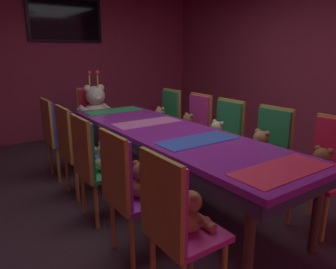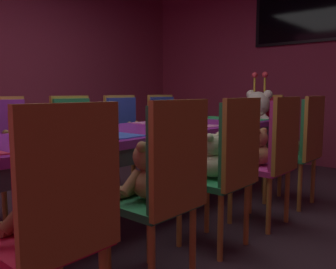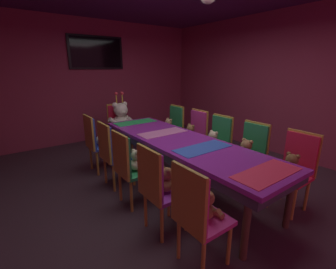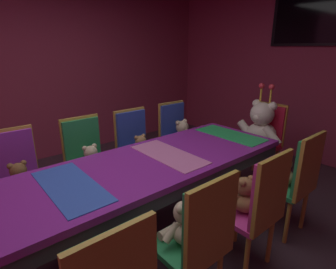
{
  "view_description": "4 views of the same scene",
  "coord_description": "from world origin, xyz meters",
  "px_view_note": "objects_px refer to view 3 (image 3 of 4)",
  "views": [
    {
      "loc": [
        -1.78,
        -2.54,
        1.52
      ],
      "look_at": [
        0.08,
        0.15,
        0.66
      ],
      "focal_mm": 33.4,
      "sensor_mm": 36.0,
      "label": 1
    },
    {
      "loc": [
        1.98,
        -1.93,
        1.02
      ],
      "look_at": [
        0.03,
        0.32,
        0.67
      ],
      "focal_mm": 38.59,
      "sensor_mm": 36.0,
      "label": 2
    },
    {
      "loc": [
        -2.01,
        -2.46,
        1.74
      ],
      "look_at": [
        -0.1,
        0.16,
        0.8
      ],
      "focal_mm": 25.01,
      "sensor_mm": 36.0,
      "label": 3
    },
    {
      "loc": [
        1.7,
        -1.0,
        1.66
      ],
      "look_at": [
        0.14,
        0.33,
        0.99
      ],
      "focal_mm": 28.55,
      "sensor_mm": 36.0,
      "label": 4
    }
  ],
  "objects_px": {
    "teddy_right_1": "(245,152)",
    "chair_right_2": "(219,139)",
    "teddy_left_0": "(207,206)",
    "teddy_left_2": "(137,161)",
    "chair_right_3": "(196,131)",
    "teddy_right_0": "(291,167)",
    "teddy_left_1": "(167,181)",
    "teddy_right_3": "(190,133)",
    "chair_left_3": "(110,149)",
    "king_teddy_bear": "(121,118)",
    "teddy_left_3": "(119,149)",
    "teddy_left_4": "(103,137)",
    "teddy_right_2": "(212,141)",
    "chair_left_0": "(195,209)",
    "chair_left_4": "(94,138)",
    "wall_tv": "(96,53)",
    "banquet_table": "(181,145)",
    "chair_right_1": "(252,149)",
    "chair_left_2": "(127,162)",
    "throne_chair": "(118,122)",
    "chair_left_1": "(156,183)",
    "chair_right_0": "(297,163)",
    "teddy_right_4": "(168,126)",
    "chair_right_4": "(174,125)"
  },
  "relations": [
    {
      "from": "teddy_left_2",
      "to": "throne_chair",
      "type": "bearing_deg",
      "value": 71.57
    },
    {
      "from": "teddy_right_1",
      "to": "chair_right_2",
      "type": "xyz_separation_m",
      "value": [
        0.13,
        0.62,
        0.0
      ]
    },
    {
      "from": "teddy_left_3",
      "to": "chair_right_0",
      "type": "bearing_deg",
      "value": -50.33
    },
    {
      "from": "banquet_table",
      "to": "teddy_right_1",
      "type": "distance_m",
      "value": 0.91
    },
    {
      "from": "chair_right_2",
      "to": "king_teddy_bear",
      "type": "bearing_deg",
      "value": -67.28
    },
    {
      "from": "teddy_right_1",
      "to": "chair_right_3",
      "type": "relative_size",
      "value": 0.34
    },
    {
      "from": "chair_right_0",
      "to": "king_teddy_bear",
      "type": "distance_m",
      "value": 3.3
    },
    {
      "from": "banquet_table",
      "to": "teddy_right_3",
      "type": "bearing_deg",
      "value": 40.17
    },
    {
      "from": "chair_right_2",
      "to": "teddy_right_3",
      "type": "xyz_separation_m",
      "value": [
        -0.11,
        0.58,
        -0.01
      ]
    },
    {
      "from": "teddy_left_0",
      "to": "wall_tv",
      "type": "xyz_separation_m",
      "value": [
        0.69,
        4.32,
        1.48
      ]
    },
    {
      "from": "teddy_left_3",
      "to": "chair_right_3",
      "type": "xyz_separation_m",
      "value": [
        1.52,
        -0.01,
        0.03
      ]
    },
    {
      "from": "chair_right_0",
      "to": "chair_right_2",
      "type": "xyz_separation_m",
      "value": [
        -0.04,
        1.24,
        0.0
      ]
    },
    {
      "from": "teddy_left_0",
      "to": "chair_left_1",
      "type": "height_order",
      "value": "chair_left_1"
    },
    {
      "from": "chair_left_3",
      "to": "chair_right_2",
      "type": "relative_size",
      "value": 1.0
    },
    {
      "from": "chair_left_3",
      "to": "teddy_right_1",
      "type": "height_order",
      "value": "chair_left_3"
    },
    {
      "from": "chair_right_3",
      "to": "teddy_left_4",
      "type": "bearing_deg",
      "value": -23.43
    },
    {
      "from": "teddy_right_0",
      "to": "teddy_right_3",
      "type": "relative_size",
      "value": 1.01
    },
    {
      "from": "chair_left_2",
      "to": "chair_right_2",
      "type": "bearing_deg",
      "value": -0.19
    },
    {
      "from": "teddy_right_0",
      "to": "chair_right_3",
      "type": "xyz_separation_m",
      "value": [
        0.14,
        1.82,
        0.01
      ]
    },
    {
      "from": "chair_left_2",
      "to": "chair_right_1",
      "type": "height_order",
      "value": "same"
    },
    {
      "from": "chair_left_0",
      "to": "teddy_right_0",
      "type": "distance_m",
      "value": 1.54
    },
    {
      "from": "teddy_left_3",
      "to": "chair_right_2",
      "type": "height_order",
      "value": "chair_right_2"
    },
    {
      "from": "banquet_table",
      "to": "teddy_left_0",
      "type": "bearing_deg",
      "value": -119.55
    },
    {
      "from": "chair_right_0",
      "to": "teddy_right_4",
      "type": "distance_m",
      "value": 2.47
    },
    {
      "from": "chair_left_1",
      "to": "teddy_right_1",
      "type": "relative_size",
      "value": 2.96
    },
    {
      "from": "throne_chair",
      "to": "teddy_right_4",
      "type": "bearing_deg",
      "value": 37.72
    },
    {
      "from": "teddy_left_3",
      "to": "teddy_right_0",
      "type": "height_order",
      "value": "teddy_right_0"
    },
    {
      "from": "chair_left_4",
      "to": "wall_tv",
      "type": "height_order",
      "value": "wall_tv"
    },
    {
      "from": "chair_left_2",
      "to": "teddy_right_4",
      "type": "distance_m",
      "value": 1.95
    },
    {
      "from": "king_teddy_bear",
      "to": "teddy_right_3",
      "type": "bearing_deg",
      "value": 27.39
    },
    {
      "from": "teddy_right_3",
      "to": "chair_right_4",
      "type": "bearing_deg",
      "value": -100.87
    },
    {
      "from": "teddy_right_0",
      "to": "throne_chair",
      "type": "height_order",
      "value": "throne_chair"
    },
    {
      "from": "chair_left_0",
      "to": "chair_right_1",
      "type": "distance_m",
      "value": 1.77
    },
    {
      "from": "chair_left_3",
      "to": "teddy_right_1",
      "type": "bearing_deg",
      "value": -39.01
    },
    {
      "from": "teddy_left_3",
      "to": "chair_right_1",
      "type": "distance_m",
      "value": 1.93
    },
    {
      "from": "chair_left_2",
      "to": "teddy_right_0",
      "type": "distance_m",
      "value": 1.99
    },
    {
      "from": "teddy_left_2",
      "to": "teddy_left_3",
      "type": "xyz_separation_m",
      "value": [
        0.03,
        0.59,
        -0.01
      ]
    },
    {
      "from": "chair_right_0",
      "to": "chair_left_0",
      "type": "bearing_deg",
      "value": -0.43
    },
    {
      "from": "chair_left_0",
      "to": "teddy_right_1",
      "type": "xyz_separation_m",
      "value": [
        1.52,
        0.61,
        -0.0
      ]
    },
    {
      "from": "teddy_left_1",
      "to": "chair_right_3",
      "type": "distance_m",
      "value": 1.98
    },
    {
      "from": "chair_left_4",
      "to": "teddy_right_2",
      "type": "bearing_deg",
      "value": -39.82
    },
    {
      "from": "chair_right_3",
      "to": "teddy_right_3",
      "type": "relative_size",
      "value": 3.23
    },
    {
      "from": "chair_right_3",
      "to": "teddy_right_0",
      "type": "bearing_deg",
      "value": 85.57
    },
    {
      "from": "teddy_left_0",
      "to": "teddy_left_2",
      "type": "distance_m",
      "value": 1.24
    },
    {
      "from": "teddy_left_4",
      "to": "king_teddy_bear",
      "type": "xyz_separation_m",
      "value": [
        0.67,
        0.7,
        0.11
      ]
    },
    {
      "from": "teddy_left_3",
      "to": "chair_left_4",
      "type": "bearing_deg",
      "value": 102.91
    },
    {
      "from": "chair_left_3",
      "to": "chair_right_3",
      "type": "relative_size",
      "value": 1.0
    },
    {
      "from": "teddy_right_0",
      "to": "teddy_right_1",
      "type": "relative_size",
      "value": 0.93
    },
    {
      "from": "chair_left_3",
      "to": "teddy_right_2",
      "type": "relative_size",
      "value": 3.1
    },
    {
      "from": "throne_chair",
      "to": "wall_tv",
      "type": "relative_size",
      "value": 0.78
    }
  ]
}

